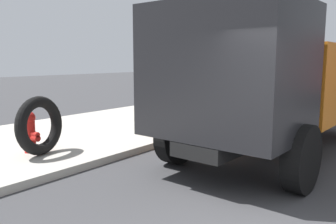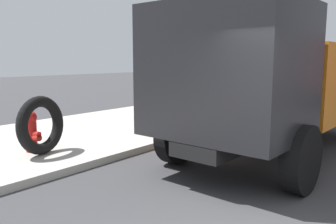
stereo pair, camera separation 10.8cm
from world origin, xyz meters
The scene contains 4 objects.
fire_hydrant centered at (0.90, 5.52, 0.62)m, with size 0.28×0.62×0.88m.
loose_tire centered at (0.92, 5.18, 0.76)m, with size 1.21×1.21×0.23m, color black.
stop_sign centered at (3.84, 4.38, 1.80)m, with size 0.76×0.08×2.37m.
dump_truck_orange centered at (4.65, 1.62, 1.61)m, with size 7.07×2.97×3.00m.
Camera 1 is at (-2.96, -1.15, 2.09)m, focal length 37.17 mm.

